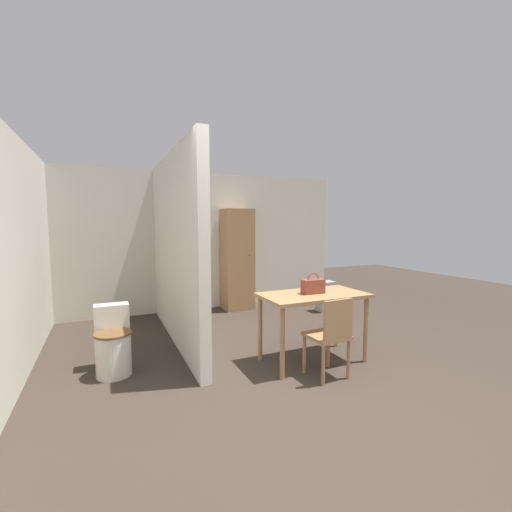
{
  "coord_description": "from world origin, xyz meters",
  "views": [
    {
      "loc": [
        -1.55,
        -2.02,
        1.6
      ],
      "look_at": [
        0.16,
        1.8,
        1.19
      ],
      "focal_mm": 24.0,
      "sensor_mm": 36.0,
      "label": 1
    }
  ],
  "objects_px": {
    "dining_table": "(313,302)",
    "wooden_chair": "(330,334)",
    "wooden_cabinet": "(237,259)",
    "space_heater": "(326,296)",
    "handbag": "(313,286)",
    "toilet": "(113,345)"
  },
  "relations": [
    {
      "from": "wooden_chair",
      "to": "space_heater",
      "type": "relative_size",
      "value": 1.57
    },
    {
      "from": "dining_table",
      "to": "toilet",
      "type": "bearing_deg",
      "value": 164.39
    },
    {
      "from": "wooden_chair",
      "to": "handbag",
      "type": "distance_m",
      "value": 0.62
    },
    {
      "from": "dining_table",
      "to": "wooden_chair",
      "type": "bearing_deg",
      "value": -100.67
    },
    {
      "from": "dining_table",
      "to": "wooden_cabinet",
      "type": "xyz_separation_m",
      "value": [
        0.09,
        2.64,
        0.23
      ]
    },
    {
      "from": "toilet",
      "to": "space_heater",
      "type": "distance_m",
      "value": 3.8
    },
    {
      "from": "toilet",
      "to": "wooden_cabinet",
      "type": "distance_m",
      "value": 3.07
    },
    {
      "from": "wooden_chair",
      "to": "handbag",
      "type": "height_order",
      "value": "handbag"
    },
    {
      "from": "dining_table",
      "to": "handbag",
      "type": "height_order",
      "value": "handbag"
    },
    {
      "from": "wooden_cabinet",
      "to": "handbag",
      "type": "bearing_deg",
      "value": -91.9
    },
    {
      "from": "wooden_chair",
      "to": "wooden_cabinet",
      "type": "distance_m",
      "value": 3.13
    },
    {
      "from": "dining_table",
      "to": "wooden_chair",
      "type": "xyz_separation_m",
      "value": [
        -0.08,
        -0.45,
        -0.23
      ]
    },
    {
      "from": "handbag",
      "to": "space_heater",
      "type": "xyz_separation_m",
      "value": [
        1.48,
        1.81,
        -0.61
      ]
    },
    {
      "from": "wooden_chair",
      "to": "wooden_cabinet",
      "type": "height_order",
      "value": "wooden_cabinet"
    },
    {
      "from": "wooden_chair",
      "to": "toilet",
      "type": "distance_m",
      "value": 2.28
    },
    {
      "from": "handbag",
      "to": "space_heater",
      "type": "relative_size",
      "value": 0.47
    },
    {
      "from": "wooden_cabinet",
      "to": "space_heater",
      "type": "height_order",
      "value": "wooden_cabinet"
    },
    {
      "from": "handbag",
      "to": "wooden_cabinet",
      "type": "xyz_separation_m",
      "value": [
        0.09,
        2.63,
        0.05
      ]
    },
    {
      "from": "dining_table",
      "to": "space_heater",
      "type": "xyz_separation_m",
      "value": [
        1.48,
        1.82,
        -0.43
      ]
    },
    {
      "from": "toilet",
      "to": "wooden_chair",
      "type": "bearing_deg",
      "value": -27.14
    },
    {
      "from": "toilet",
      "to": "space_heater",
      "type": "relative_size",
      "value": 1.3
    },
    {
      "from": "wooden_cabinet",
      "to": "dining_table",
      "type": "bearing_deg",
      "value": -91.87
    }
  ]
}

